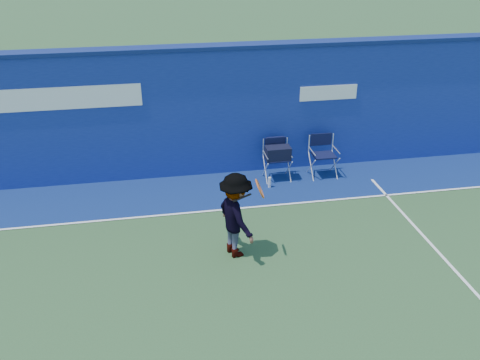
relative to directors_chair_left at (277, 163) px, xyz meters
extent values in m
plane|color=#2C4E29|center=(-2.27, -4.47, -0.42)|extent=(80.00, 80.00, 0.00)
cube|color=navy|center=(-2.27, 0.73, 1.08)|extent=(24.00, 0.40, 3.00)
cube|color=navy|center=(-2.27, 0.73, 2.62)|extent=(24.00, 0.50, 0.08)
cube|color=white|center=(-5.27, 0.52, 1.68)|extent=(4.50, 0.02, 0.50)
cube|color=white|center=(1.33, 0.52, 1.48)|extent=(1.40, 0.02, 0.35)
cube|color=navy|center=(-2.27, -0.37, -0.41)|extent=(24.00, 1.80, 0.01)
cube|color=white|center=(-2.27, -1.27, -0.40)|extent=(24.00, 0.06, 0.01)
cube|color=black|center=(0.00, -0.01, 0.11)|extent=(0.51, 0.43, 0.03)
cube|color=silver|center=(0.00, 0.24, 0.32)|extent=(0.58, 0.03, 0.42)
cube|color=black|center=(0.00, 0.24, 0.40)|extent=(0.51, 0.03, 0.29)
cube|color=black|center=(0.00, -0.04, 0.27)|extent=(0.58, 0.34, 0.32)
cube|color=black|center=(0.00, 0.24, 0.45)|extent=(0.42, 0.06, 0.23)
cube|color=black|center=(1.13, -0.04, 0.13)|extent=(0.52, 0.44, 0.03)
cube|color=silver|center=(1.13, 0.22, 0.34)|extent=(0.60, 0.03, 0.43)
cube|color=black|center=(1.13, 0.22, 0.43)|extent=(0.52, 0.03, 0.30)
cylinder|color=silver|center=(-0.27, -0.42, -0.29)|extent=(0.07, 0.07, 0.26)
imported|color=#EA4738|center=(-1.48, -2.88, 0.40)|extent=(0.91, 1.19, 1.62)
torus|color=#C5511A|center=(-1.08, -3.00, 0.96)|extent=(0.20, 0.38, 0.35)
cylinder|color=gray|center=(-1.08, -3.00, 0.96)|extent=(0.15, 0.32, 0.29)
cylinder|color=black|center=(-1.39, -3.03, 0.83)|extent=(0.33, 0.06, 0.17)
camera|label=1|loc=(-2.78, -10.58, 5.05)|focal=38.00mm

